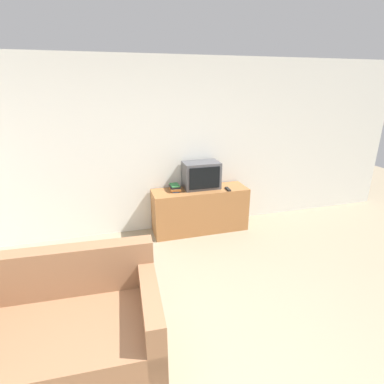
% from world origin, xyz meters
% --- Properties ---
extents(wall_back, '(9.00, 0.06, 2.60)m').
position_xyz_m(wall_back, '(0.00, 3.03, 1.30)').
color(wall_back, silver).
rests_on(wall_back, ground_plane).
extents(tv_stand, '(1.48, 0.47, 0.68)m').
position_xyz_m(tv_stand, '(0.89, 2.75, 0.34)').
color(tv_stand, '#9E6638').
rests_on(tv_stand, ground_plane).
extents(television, '(0.55, 0.34, 0.41)m').
position_xyz_m(television, '(0.93, 2.81, 0.89)').
color(television, '#4C4C51').
rests_on(television, tv_stand).
extents(couch, '(1.77, 1.03, 0.91)m').
position_xyz_m(couch, '(-1.00, 0.69, 0.31)').
color(couch, '#8C6042').
rests_on(couch, ground_plane).
extents(book_stack, '(0.18, 0.23, 0.10)m').
position_xyz_m(book_stack, '(0.51, 2.79, 0.73)').
color(book_stack, '#23478E').
rests_on(book_stack, tv_stand).
extents(remote_on_stand, '(0.05, 0.16, 0.02)m').
position_xyz_m(remote_on_stand, '(1.29, 2.61, 0.70)').
color(remote_on_stand, black).
rests_on(remote_on_stand, tv_stand).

